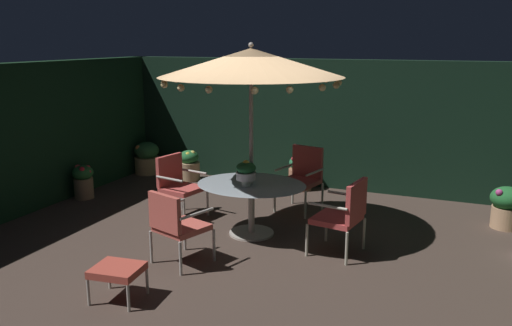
% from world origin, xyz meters
% --- Properties ---
extents(ground_plane, '(8.05, 6.63, 0.02)m').
position_xyz_m(ground_plane, '(0.00, 0.00, -0.01)').
color(ground_plane, '#46372F').
extents(hedge_backdrop_rear, '(8.05, 0.30, 2.37)m').
position_xyz_m(hedge_backdrop_rear, '(0.00, 3.17, 1.18)').
color(hedge_backdrop_rear, black).
rests_on(hedge_backdrop_rear, ground_plane).
extents(hedge_backdrop_left, '(0.30, 6.63, 2.37)m').
position_xyz_m(hedge_backdrop_left, '(-3.88, 0.00, 1.18)').
color(hedge_backdrop_left, black).
rests_on(hedge_backdrop_left, ground_plane).
extents(patio_dining_table, '(1.56, 1.31, 0.75)m').
position_xyz_m(patio_dining_table, '(-0.09, 0.25, 0.60)').
color(patio_dining_table, '#BCB2A7').
rests_on(patio_dining_table, ground_plane).
extents(patio_umbrella, '(2.50, 2.50, 2.68)m').
position_xyz_m(patio_umbrella, '(-0.09, 0.25, 2.41)').
color(patio_umbrella, '#B7ADA5').
rests_on(patio_umbrella, ground_plane).
extents(centerpiece_planter, '(0.27, 0.27, 0.37)m').
position_xyz_m(centerpiece_planter, '(-0.10, 0.08, 0.96)').
color(centerpiece_planter, beige).
rests_on(centerpiece_planter, patio_dining_table).
extents(patio_chair_north, '(0.67, 0.69, 0.97)m').
position_xyz_m(patio_chair_north, '(-1.46, 0.52, 0.56)').
color(patio_chair_north, '#B6B1A8').
rests_on(patio_chair_north, ground_plane).
extents(patio_chair_northeast, '(0.73, 0.73, 0.94)m').
position_xyz_m(patio_chair_northeast, '(-0.53, -1.08, 0.54)').
color(patio_chair_northeast, '#B7B0A9').
rests_on(patio_chair_northeast, ground_plane).
extents(patio_chair_east, '(0.67, 0.72, 0.99)m').
position_xyz_m(patio_chair_east, '(1.29, 0.03, 0.57)').
color(patio_chair_east, '#BBB7A4').
rests_on(patio_chair_east, ground_plane).
extents(patio_chair_southeast, '(0.71, 0.70, 1.03)m').
position_xyz_m(patio_chair_southeast, '(0.23, 1.61, 0.59)').
color(patio_chair_southeast, '#B5B3A4').
rests_on(patio_chair_southeast, ground_plane).
extents(ottoman_footrest, '(0.54, 0.49, 0.38)m').
position_xyz_m(ottoman_footrest, '(-0.63, -2.10, 0.33)').
color(ottoman_footrest, '#BCB3A7').
rests_on(ottoman_footrest, ground_plane).
extents(potted_plant_back_center, '(0.51, 0.51, 0.66)m').
position_xyz_m(potted_plant_back_center, '(-3.47, 2.66, 0.33)').
color(potted_plant_back_center, tan).
rests_on(potted_plant_back_center, ground_plane).
extents(potted_plant_right_near, '(0.36, 0.36, 0.59)m').
position_xyz_m(potted_plant_right_near, '(-3.49, 0.74, 0.32)').
color(potted_plant_right_near, '#8A7151').
rests_on(potted_plant_right_near, ground_plane).
extents(potted_plant_right_far, '(0.41, 0.41, 0.60)m').
position_xyz_m(potted_plant_right_far, '(-2.40, 2.53, 0.30)').
color(potted_plant_right_far, tan).
rests_on(potted_plant_right_far, ground_plane).
extents(potted_plant_left_near, '(0.43, 0.43, 0.65)m').
position_xyz_m(potted_plant_left_near, '(-0.17, 2.74, 0.33)').
color(potted_plant_left_near, '#A96C4E').
rests_on(potted_plant_left_near, ground_plane).
extents(potted_plant_back_left, '(0.48, 0.48, 0.62)m').
position_xyz_m(potted_plant_back_left, '(3.27, 1.93, 0.34)').
color(potted_plant_back_left, tan).
rests_on(potted_plant_back_left, ground_plane).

